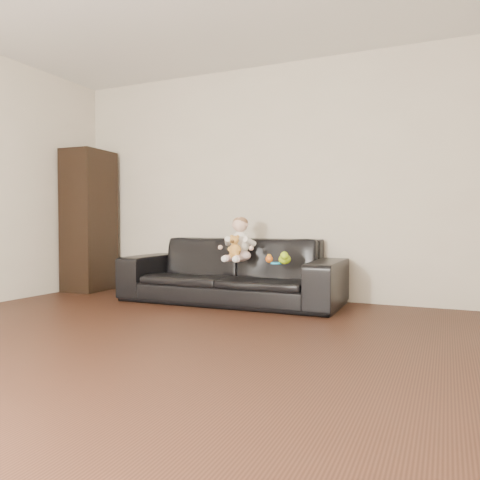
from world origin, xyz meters
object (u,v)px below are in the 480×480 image
at_px(cabinet, 89,221).
at_px(baby, 239,242).
at_px(toy_green, 285,259).
at_px(toy_rattle, 269,259).
at_px(teddy_bear, 235,247).
at_px(toy_blue_disc, 276,263).
at_px(sofa, 231,270).

height_order(cabinet, baby, cabinet).
distance_m(toy_green, toy_rattle, 0.21).
relative_size(teddy_bear, toy_green, 1.57).
bearing_deg(toy_green, toy_blue_disc, 172.14).
relative_size(sofa, cabinet, 1.33).
bearing_deg(cabinet, teddy_bear, -12.82).
height_order(teddy_bear, toy_blue_disc, teddy_bear).
relative_size(baby, toy_rattle, 6.05).
bearing_deg(baby, cabinet, 169.97).
distance_m(teddy_bear, toy_green, 0.52).
xyz_separation_m(teddy_bear, toy_blue_disc, (0.42, 0.04, -0.15)).
bearing_deg(toy_rattle, teddy_bear, -159.39).
xyz_separation_m(sofa, baby, (0.15, -0.12, 0.31)).
relative_size(baby, teddy_bear, 2.07).
relative_size(toy_rattle, toy_blue_disc, 0.69).
distance_m(cabinet, toy_green, 2.71).
bearing_deg(toy_blue_disc, toy_rattle, 142.72).
relative_size(sofa, toy_green, 16.53).
bearing_deg(cabinet, toy_rattle, -8.88).
bearing_deg(toy_green, baby, 168.20).
height_order(sofa, toy_green, sofa).
relative_size(cabinet, toy_blue_disc, 15.93).
height_order(sofa, toy_rattle, sofa).
xyz_separation_m(cabinet, baby, (2.15, -0.22, -0.22)).
bearing_deg(toy_green, teddy_bear, -176.59).
height_order(cabinet, toy_green, cabinet).
bearing_deg(baby, toy_blue_disc, -16.69).
xyz_separation_m(baby, toy_rattle, (0.33, -0.02, -0.16)).
relative_size(cabinet, toy_rattle, 23.00).
xyz_separation_m(toy_green, toy_blue_disc, (-0.09, 0.01, -0.04)).
bearing_deg(sofa, cabinet, 176.50).
bearing_deg(baby, sofa, 136.53).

